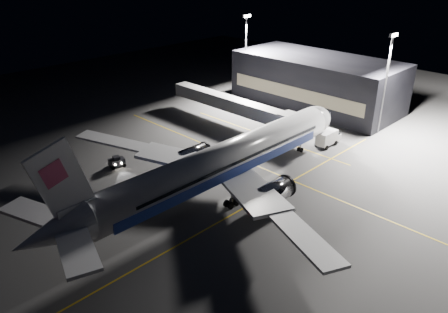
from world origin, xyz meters
name	(u,v)px	position (x,y,z in m)	size (l,w,h in m)	color
ground	(225,189)	(0.00, 0.00, 0.00)	(200.00, 200.00, 0.00)	#4C4C4F
guide_line_main	(265,169)	(10.00, 0.00, 0.01)	(0.25, 80.00, 0.01)	gold
guide_line_cross	(253,203)	(0.00, -6.00, 0.01)	(70.00, 0.25, 0.01)	gold
guide_line_side	(265,135)	(22.00, 10.00, 0.01)	(0.25, 40.00, 0.01)	gold
airliner	(220,163)	(-1.08, 0.00, 5.16)	(61.48, 54.22, 16.64)	silver
terminal	(316,82)	(45.98, 14.00, 6.00)	(18.12, 40.00, 12.00)	black
jet_bridge	(237,106)	(22.00, 18.06, 4.58)	(3.60, 34.40, 6.30)	#B2B2B7
floodlight_mast_north	(246,48)	(40.00, 31.99, 12.37)	(2.40, 0.68, 20.70)	#59595E
floodlight_mast_south	(387,75)	(40.00, -6.01, 12.37)	(2.40, 0.67, 20.70)	#59595E
service_truck	(328,137)	(26.96, -2.00, 1.63)	(5.99, 2.73, 3.05)	silver
baggage_tug	(117,162)	(-7.71, 19.57, 0.90)	(3.14, 2.75, 1.96)	black
safety_cone_a	(142,176)	(-6.97, 13.09, 0.26)	(0.34, 0.34, 0.51)	#FE670A
safety_cone_b	(208,163)	(4.42, 8.61, 0.30)	(0.40, 0.40, 0.60)	#FE670A
safety_cone_c	(227,168)	(5.14, 4.58, 0.31)	(0.42, 0.42, 0.63)	#FE670A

